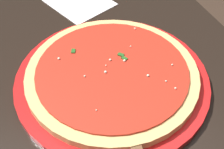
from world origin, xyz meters
name	(u,v)px	position (x,y,z in m)	size (l,w,h in m)	color
serving_plate	(112,79)	(0.05, -0.04, 0.78)	(0.38, 0.38, 0.01)	red
pizza	(112,73)	(0.05, -0.04, 0.79)	(0.33, 0.33, 0.02)	#DBB26B
napkin_folded_right	(80,2)	(0.35, -0.06, 0.77)	(0.15, 0.14, 0.00)	white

